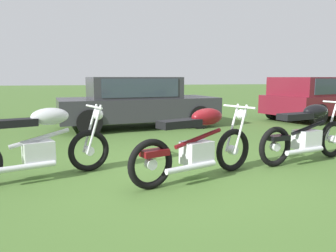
% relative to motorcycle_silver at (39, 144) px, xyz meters
% --- Properties ---
extents(ground_plane, '(120.00, 120.00, 0.00)m').
position_rel_motorcycle_silver_xyz_m(ground_plane, '(2.13, -0.24, -0.49)').
color(ground_plane, '#476B2D').
extents(motorcycle_silver, '(2.05, 0.95, 1.02)m').
position_rel_motorcycle_silver_xyz_m(motorcycle_silver, '(0.00, 0.00, 0.00)').
color(motorcycle_silver, black).
rests_on(motorcycle_silver, ground).
extents(motorcycle_maroon, '(2.02, 0.99, 1.02)m').
position_rel_motorcycle_silver_xyz_m(motorcycle_maroon, '(2.14, -0.54, -0.00)').
color(motorcycle_maroon, black).
rests_on(motorcycle_maroon, ground).
extents(motorcycle_black, '(2.00, 0.82, 1.02)m').
position_rel_motorcycle_silver_xyz_m(motorcycle_black, '(4.26, -0.08, -0.01)').
color(motorcycle_black, black).
rests_on(motorcycle_black, ground).
extents(car_charcoal, '(4.59, 2.32, 1.43)m').
position_rel_motorcycle_silver_xyz_m(car_charcoal, '(2.07, 4.50, 0.30)').
color(car_charcoal, '#2D2D33').
rests_on(car_charcoal, ground).
extents(car_burgundy, '(4.65, 3.01, 1.43)m').
position_rel_motorcycle_silver_xyz_m(car_burgundy, '(8.35, 4.73, 0.34)').
color(car_burgundy, maroon).
rests_on(car_burgundy, ground).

